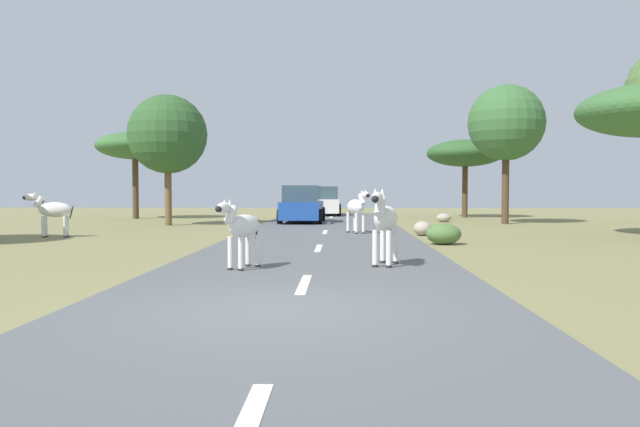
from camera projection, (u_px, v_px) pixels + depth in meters
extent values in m
plane|color=olive|center=(275.00, 312.00, 7.67)|extent=(90.00, 90.00, 0.00)
cube|color=#56595B|center=(294.00, 311.00, 7.66)|extent=(6.00, 64.00, 0.05)
cube|color=silver|center=(304.00, 284.00, 9.66)|extent=(0.16, 2.00, 0.01)
cube|color=silver|center=(319.00, 248.00, 15.65)|extent=(0.16, 2.00, 0.01)
cube|color=silver|center=(325.00, 232.00, 21.64)|extent=(0.16, 2.00, 0.01)
cube|color=silver|center=(329.00, 223.00, 27.63)|extent=(0.16, 2.00, 0.01)
cube|color=silver|center=(331.00, 217.00, 33.62)|extent=(0.16, 2.00, 0.01)
ellipsoid|color=silver|center=(386.00, 218.00, 12.05)|extent=(0.72, 1.16, 0.51)
cylinder|color=silver|center=(375.00, 249.00, 11.78)|extent=(0.13, 0.13, 0.74)
cylinder|color=#28231E|center=(375.00, 266.00, 11.79)|extent=(0.15, 0.15, 0.05)
cylinder|color=silver|center=(389.00, 249.00, 11.69)|extent=(0.13, 0.13, 0.74)
cylinder|color=#28231E|center=(389.00, 266.00, 11.71)|extent=(0.15, 0.15, 0.05)
cylinder|color=silver|center=(383.00, 245.00, 12.45)|extent=(0.13, 0.13, 0.74)
cylinder|color=#28231E|center=(383.00, 262.00, 12.47)|extent=(0.15, 0.15, 0.05)
cylinder|color=silver|center=(396.00, 246.00, 12.37)|extent=(0.13, 0.13, 0.74)
cylinder|color=#28231E|center=(396.00, 262.00, 12.38)|extent=(0.15, 0.15, 0.05)
cylinder|color=silver|center=(380.00, 206.00, 11.55)|extent=(0.30, 0.43, 0.43)
cube|color=black|center=(380.00, 201.00, 11.55)|extent=(0.14, 0.35, 0.30)
ellipsoid|color=silver|center=(377.00, 198.00, 11.30)|extent=(0.32, 0.51, 0.24)
ellipsoid|color=black|center=(375.00, 199.00, 11.12)|extent=(0.18, 0.20, 0.14)
cone|color=silver|center=(375.00, 192.00, 11.43)|extent=(0.11, 0.11, 0.14)
cone|color=silver|center=(382.00, 192.00, 11.39)|extent=(0.11, 0.11, 0.14)
cylinder|color=black|center=(391.00, 222.00, 12.57)|extent=(0.08, 0.16, 0.44)
ellipsoid|color=silver|center=(244.00, 226.00, 11.57)|extent=(0.73, 1.01, 0.44)
cylinder|color=silver|center=(230.00, 253.00, 11.36)|extent=(0.12, 0.12, 0.64)
cylinder|color=#28231E|center=(230.00, 269.00, 11.37)|extent=(0.14, 0.14, 0.04)
cylinder|color=silver|center=(241.00, 254.00, 11.26)|extent=(0.12, 0.12, 0.64)
cylinder|color=#28231E|center=(241.00, 270.00, 11.27)|extent=(0.14, 0.14, 0.04)
cylinder|color=silver|center=(248.00, 250.00, 11.92)|extent=(0.12, 0.12, 0.64)
cylinder|color=#28231E|center=(248.00, 265.00, 11.93)|extent=(0.14, 0.14, 0.04)
cylinder|color=silver|center=(258.00, 251.00, 11.81)|extent=(0.12, 0.12, 0.64)
cylinder|color=#28231E|center=(258.00, 266.00, 11.82)|extent=(0.14, 0.14, 0.04)
cylinder|color=silver|center=(231.00, 215.00, 11.15)|extent=(0.29, 0.38, 0.38)
cube|color=black|center=(231.00, 211.00, 11.15)|extent=(0.16, 0.30, 0.26)
ellipsoid|color=silver|center=(224.00, 208.00, 10.95)|extent=(0.32, 0.44, 0.21)
ellipsoid|color=black|center=(219.00, 209.00, 10.80)|extent=(0.17, 0.18, 0.12)
cone|color=silver|center=(224.00, 202.00, 11.06)|extent=(0.10, 0.10, 0.12)
cone|color=silver|center=(230.00, 202.00, 11.01)|extent=(0.10, 0.10, 0.12)
cylinder|color=black|center=(257.00, 229.00, 11.99)|extent=(0.09, 0.14, 0.38)
ellipsoid|color=silver|center=(55.00, 210.00, 19.82)|extent=(1.11, 0.60, 0.50)
cylinder|color=silver|center=(46.00, 226.00, 19.93)|extent=(0.12, 0.12, 0.72)
cylinder|color=#28231E|center=(46.00, 236.00, 19.94)|extent=(0.14, 0.14, 0.05)
cylinder|color=silver|center=(43.00, 227.00, 19.66)|extent=(0.12, 0.12, 0.72)
cylinder|color=#28231E|center=(43.00, 237.00, 19.68)|extent=(0.14, 0.14, 0.05)
cylinder|color=silver|center=(67.00, 226.00, 20.02)|extent=(0.12, 0.12, 0.72)
cylinder|color=#28231E|center=(67.00, 236.00, 20.04)|extent=(0.14, 0.14, 0.05)
cylinder|color=silver|center=(65.00, 227.00, 19.76)|extent=(0.12, 0.12, 0.72)
cylinder|color=#28231E|center=(65.00, 237.00, 19.77)|extent=(0.14, 0.14, 0.05)
cylinder|color=silver|center=(39.00, 202.00, 19.74)|extent=(0.40, 0.25, 0.42)
cube|color=black|center=(39.00, 199.00, 19.74)|extent=(0.35, 0.10, 0.29)
ellipsoid|color=silver|center=(31.00, 197.00, 19.70)|extent=(0.48, 0.27, 0.23)
ellipsoid|color=black|center=(25.00, 198.00, 19.68)|extent=(0.18, 0.16, 0.14)
cone|color=silver|center=(35.00, 194.00, 19.78)|extent=(0.10, 0.10, 0.13)
cone|color=silver|center=(34.00, 194.00, 19.65)|extent=(0.10, 0.10, 0.13)
cylinder|color=black|center=(72.00, 212.00, 19.90)|extent=(0.15, 0.06, 0.43)
ellipsoid|color=silver|center=(356.00, 207.00, 21.11)|extent=(0.83, 1.15, 0.50)
cylinder|color=silver|center=(356.00, 223.00, 20.75)|extent=(0.14, 0.14, 0.73)
cylinder|color=#28231E|center=(356.00, 233.00, 20.77)|extent=(0.16, 0.16, 0.05)
cylinder|color=silver|center=(363.00, 223.00, 20.86)|extent=(0.14, 0.14, 0.73)
cylinder|color=#28231E|center=(363.00, 233.00, 20.87)|extent=(0.16, 0.16, 0.05)
cylinder|color=silver|center=(348.00, 222.00, 21.40)|extent=(0.14, 0.14, 0.73)
cylinder|color=#28231E|center=(348.00, 232.00, 21.41)|extent=(0.16, 0.16, 0.05)
cylinder|color=silver|center=(355.00, 222.00, 21.50)|extent=(0.14, 0.14, 0.73)
cylinder|color=#28231E|center=(355.00, 232.00, 21.52)|extent=(0.16, 0.16, 0.05)
cylinder|color=silver|center=(362.00, 199.00, 20.62)|extent=(0.33, 0.43, 0.43)
cube|color=black|center=(362.00, 197.00, 20.62)|extent=(0.18, 0.34, 0.30)
ellipsoid|color=silver|center=(365.00, 195.00, 20.38)|extent=(0.37, 0.50, 0.23)
ellipsoid|color=black|center=(368.00, 195.00, 20.21)|extent=(0.19, 0.20, 0.14)
cone|color=silver|center=(362.00, 191.00, 20.46)|extent=(0.12, 0.12, 0.14)
cone|color=silver|center=(366.00, 191.00, 20.51)|extent=(0.12, 0.12, 0.14)
cylinder|color=black|center=(349.00, 209.00, 21.60)|extent=(0.10, 0.15, 0.43)
cube|color=#1E479E|center=(302.00, 210.00, 28.19)|extent=(1.88, 4.23, 0.80)
cube|color=#334751|center=(302.00, 194.00, 27.96)|extent=(1.68, 2.23, 0.76)
cube|color=black|center=(306.00, 214.00, 30.35)|extent=(1.71, 0.19, 0.24)
cylinder|color=black|center=(323.00, 214.00, 29.49)|extent=(0.23, 0.68, 0.68)
cylinder|color=black|center=(287.00, 214.00, 29.60)|extent=(0.23, 0.68, 0.68)
cylinder|color=black|center=(320.00, 216.00, 26.80)|extent=(0.23, 0.68, 0.68)
cylinder|color=black|center=(280.00, 216.00, 26.90)|extent=(0.23, 0.68, 0.68)
cube|color=white|center=(324.00, 206.00, 36.19)|extent=(1.86, 4.23, 0.80)
cube|color=#334751|center=(324.00, 193.00, 35.96)|extent=(1.67, 2.23, 0.76)
cube|color=black|center=(325.00, 209.00, 38.36)|extent=(1.71, 0.19, 0.24)
cylinder|color=black|center=(339.00, 209.00, 37.53)|extent=(0.23, 0.68, 0.68)
cylinder|color=black|center=(310.00, 209.00, 37.56)|extent=(0.23, 0.68, 0.68)
cylinder|color=black|center=(339.00, 210.00, 34.83)|extent=(0.23, 0.68, 0.68)
cylinder|color=black|center=(308.00, 210.00, 34.87)|extent=(0.23, 0.68, 0.68)
cylinder|color=#4C3823|center=(136.00, 189.00, 32.70)|extent=(0.33, 0.33, 3.26)
ellipsoid|color=#386633|center=(135.00, 146.00, 32.60)|extent=(4.20, 4.20, 1.47)
cylinder|color=brown|center=(168.00, 196.00, 26.49)|extent=(0.31, 0.31, 2.65)
sphere|color=#2D5628|center=(168.00, 134.00, 26.39)|extent=(3.49, 3.49, 3.49)
cylinder|color=#4C3823|center=(465.00, 192.00, 34.16)|extent=(0.32, 0.32, 2.92)
ellipsoid|color=#2D5628|center=(465.00, 153.00, 34.07)|extent=(4.37, 4.37, 1.53)
cylinder|color=#4C3823|center=(505.00, 189.00, 27.62)|extent=(0.33, 0.33, 3.28)
sphere|color=#386633|center=(506.00, 123.00, 27.50)|extent=(3.50, 3.50, 3.50)
ellipsoid|color=#4C7038|center=(444.00, 234.00, 17.24)|extent=(1.01, 0.91, 0.61)
ellipsoid|color=#A89E8C|center=(423.00, 228.00, 20.62)|extent=(0.63, 0.69, 0.50)
ellipsoid|color=#A89E8C|center=(444.00, 218.00, 29.25)|extent=(0.71, 0.55, 0.43)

